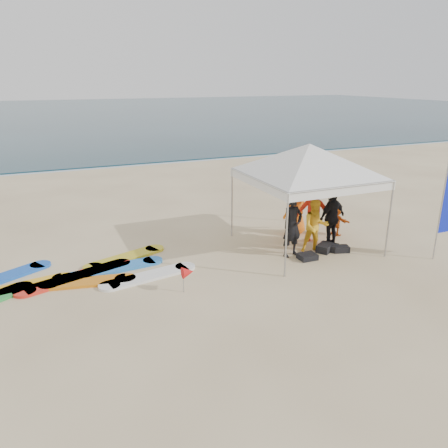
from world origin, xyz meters
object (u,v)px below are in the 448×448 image
at_px(person_black_a, 292,226).
at_px(surfboard_spread, 70,278).
at_px(person_orange_a, 314,211).
at_px(marker_pennant, 188,272).
at_px(person_orange_b, 296,207).
at_px(person_seated, 337,221).
at_px(canopy_tent, 310,144).
at_px(person_yellow, 315,226).
at_px(person_black_b, 332,217).

height_order(person_black_a, surfboard_spread, person_black_a).
relative_size(person_black_a, person_orange_a, 0.93).
xyz_separation_m(person_orange_a, marker_pennant, (-4.70, -1.72, -0.48)).
relative_size(person_orange_b, person_seated, 1.90).
bearing_deg(person_seated, person_orange_b, 48.31).
relative_size(person_black_a, surfboard_spread, 0.31).
bearing_deg(surfboard_spread, marker_pennant, -35.13).
distance_m(person_orange_b, canopy_tent, 2.44).
distance_m(person_yellow, person_seated, 1.81).
relative_size(person_black_b, marker_pennant, 2.77).
bearing_deg(person_black_b, person_orange_a, -75.64).
relative_size(person_yellow, person_seated, 1.66).
relative_size(person_black_a, person_orange_b, 1.00).
bearing_deg(person_yellow, person_orange_b, 97.35).
bearing_deg(person_black_a, person_black_b, -0.24).
bearing_deg(person_yellow, person_seated, 51.52).
bearing_deg(person_seated, person_black_a, 97.91).
distance_m(person_orange_a, surfboard_spread, 7.32).
distance_m(person_black_b, person_orange_b, 1.37).
bearing_deg(person_yellow, person_black_a, -163.17).
distance_m(person_yellow, marker_pennant, 4.32).
xyz_separation_m(canopy_tent, marker_pennant, (-4.21, -1.46, -2.60)).
bearing_deg(marker_pennant, person_black_a, 15.29).
xyz_separation_m(person_black_b, person_seated, (0.73, 0.68, -0.41)).
height_order(canopy_tent, surfboard_spread, canopy_tent).
xyz_separation_m(person_black_a, person_yellow, (0.77, -0.03, -0.11)).
distance_m(person_orange_b, surfboard_spread, 7.18).
distance_m(canopy_tent, marker_pennant, 5.16).
bearing_deg(person_black_b, surfboard_spread, -17.95).
bearing_deg(surfboard_spread, canopy_tent, -2.90).
xyz_separation_m(person_yellow, canopy_tent, (0.00, 0.55, 2.30)).
distance_m(person_black_a, marker_pennant, 3.59).
height_order(person_yellow, person_seated, person_yellow).
height_order(person_black_a, person_seated, person_black_a).
relative_size(canopy_tent, surfboard_spread, 0.80).
bearing_deg(person_black_a, person_yellow, -11.50).
xyz_separation_m(person_black_b, person_orange_b, (-0.45, 1.29, 0.02)).
distance_m(person_black_a, person_black_b, 1.56).
height_order(person_orange_a, person_orange_b, person_orange_a).
xyz_separation_m(person_black_b, marker_pennant, (-4.98, -1.19, -0.39)).
distance_m(person_black_b, person_seated, 1.08).
xyz_separation_m(person_orange_a, canopy_tent, (-0.49, -0.27, 2.12)).
bearing_deg(person_seated, person_yellow, 108.18).
relative_size(person_black_b, surfboard_spread, 0.30).
height_order(person_orange_a, person_seated, person_orange_a).
xyz_separation_m(person_black_a, canopy_tent, (0.77, 0.52, 2.19)).
bearing_deg(person_seated, surfboard_spread, 76.12).
bearing_deg(surfboard_spread, person_black_b, -4.65).
bearing_deg(person_black_b, person_seated, -150.30).
bearing_deg(person_black_a, person_orange_a, 22.55).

